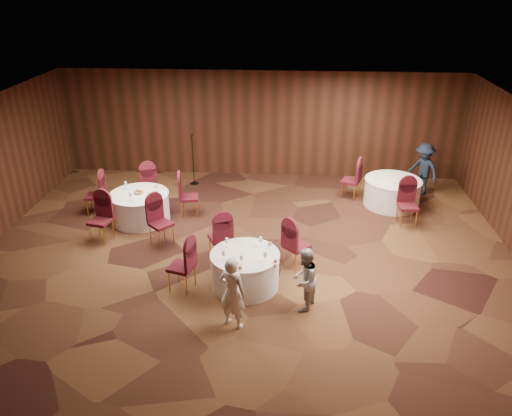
# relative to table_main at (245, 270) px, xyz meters

# --- Properties ---
(ground) EXTENTS (12.00, 12.00, 0.00)m
(ground) POSITION_rel_table_main_xyz_m (-0.08, 1.17, -0.38)
(ground) COLOR black
(ground) RESTS_ON ground
(room_shell) EXTENTS (12.00, 12.00, 12.00)m
(room_shell) POSITION_rel_table_main_xyz_m (-0.08, 1.17, 1.59)
(room_shell) COLOR silver
(room_shell) RESTS_ON ground
(table_main) EXTENTS (1.39, 1.39, 0.74)m
(table_main) POSITION_rel_table_main_xyz_m (0.00, 0.00, 0.00)
(table_main) COLOR white
(table_main) RESTS_ON ground
(table_left) EXTENTS (1.49, 1.49, 0.74)m
(table_left) POSITION_rel_table_main_xyz_m (-2.92, 2.75, 0.00)
(table_left) COLOR white
(table_left) RESTS_ON ground
(table_right) EXTENTS (1.50, 1.50, 0.74)m
(table_right) POSITION_rel_table_main_xyz_m (3.63, 4.13, -0.00)
(table_right) COLOR white
(table_right) RESTS_ON ground
(chairs_main) EXTENTS (2.97, 1.90, 1.00)m
(chairs_main) POSITION_rel_table_main_xyz_m (-0.29, 0.58, 0.12)
(chairs_main) COLOR #380B13
(chairs_main) RESTS_ON ground
(chairs_left) EXTENTS (3.04, 3.05, 1.00)m
(chairs_left) POSITION_rel_table_main_xyz_m (-2.92, 2.71, 0.12)
(chairs_left) COLOR #380B13
(chairs_left) RESTS_ON ground
(chairs_right) EXTENTS (1.87, 2.19, 1.00)m
(chairs_right) POSITION_rel_table_main_xyz_m (3.18, 3.79, 0.12)
(chairs_right) COLOR #380B13
(chairs_right) RESTS_ON ground
(tabletop_main) EXTENTS (1.11, 1.09, 0.22)m
(tabletop_main) POSITION_rel_table_main_xyz_m (0.14, -0.11, 0.47)
(tabletop_main) COLOR silver
(tabletop_main) RESTS_ON table_main
(tabletop_left) EXTENTS (0.89, 0.74, 0.22)m
(tabletop_left) POSITION_rel_table_main_xyz_m (-2.93, 2.75, 0.45)
(tabletop_left) COLOR silver
(tabletop_left) RESTS_ON table_left
(tabletop_right) EXTENTS (0.08, 0.08, 0.22)m
(tabletop_right) POSITION_rel_table_main_xyz_m (3.85, 3.91, 0.52)
(tabletop_right) COLOR silver
(tabletop_right) RESTS_ON table_right
(mic_stand) EXTENTS (0.24, 0.24, 1.52)m
(mic_stand) POSITION_rel_table_main_xyz_m (-2.00, 5.24, 0.06)
(mic_stand) COLOR black
(mic_stand) RESTS_ON ground
(woman_a) EXTENTS (0.61, 0.52, 1.41)m
(woman_a) POSITION_rel_table_main_xyz_m (-0.11, -1.26, 0.33)
(woman_a) COLOR white
(woman_a) RESTS_ON ground
(woman_b) EXTENTS (0.66, 0.74, 1.27)m
(woman_b) POSITION_rel_table_main_xyz_m (1.16, -0.66, 0.26)
(woman_b) COLOR #A6A6AB
(woman_b) RESTS_ON ground
(man_c) EXTENTS (1.03, 1.10, 1.49)m
(man_c) POSITION_rel_table_main_xyz_m (4.60, 4.97, 0.37)
(man_c) COLOR black
(man_c) RESTS_ON ground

